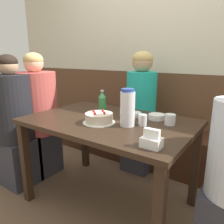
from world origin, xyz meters
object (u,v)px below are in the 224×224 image
Objects in this scene: birthday_cake at (99,118)px; soju_bottle at (102,102)px; person_teal_shirt at (38,115)px; person_grey_tee at (141,115)px; bench_seat at (151,146)px; bowl_soup_white at (134,114)px; napkin_holder at (152,141)px; glass_water_tall at (170,120)px; water_pitcher at (128,108)px; glass_tumbler_short at (143,120)px; person_dark_striped at (14,124)px; bowl_rice_small at (157,117)px.

soju_bottle reaches higher than birthday_cake.
person_grey_tee is at bearing 38.85° from person_teal_shirt.
birthday_cake is (-0.01, -0.94, 0.55)m from bench_seat.
bowl_soup_white reaches higher than bench_seat.
bench_seat is at bearing 154.04° from person_grey_tee.
soju_bottle is at bearing 145.82° from napkin_holder.
bowl_soup_white is 1.48× the size of glass_water_tall.
water_pitcher is at bearing 20.13° from person_grey_tee.
napkin_holder is 0.63m from bowl_soup_white.
person_dark_striped reaches higher than glass_tumbler_short.
soju_bottle reaches higher than bowl_rice_small.
birthday_cake is 0.20× the size of person_dark_striped.
person_dark_striped reaches higher than bench_seat.
glass_tumbler_short is (-0.16, -0.12, 0.00)m from glass_water_tall.
napkin_holder is 0.09× the size of person_teal_shirt.
person_dark_striped is at bearing 178.06° from napkin_holder.
soju_bottle is at bearing 162.73° from glass_tumbler_short.
bowl_soup_white is 1.12m from person_dark_striped.
birthday_cake is 0.32m from glass_tumbler_short.
bench_seat is 0.42m from person_grey_tee.
person_teal_shirt is 1.01× the size of person_dark_striped.
bowl_rice_small is 0.20m from glass_tumbler_short.
water_pitcher is 0.21× the size of person_teal_shirt.
bowl_rice_small is at bearing 9.88° from person_teal_shirt.
bowl_rice_small is at bearing 39.09° from person_grey_tee.
bowl_soup_white is at bearing 68.34° from birthday_cake.
person_teal_shirt reaches higher than water_pitcher.
bowl_rice_small is 1.23m from person_teal_shirt.
birthday_cake is 0.54m from napkin_holder.
person_grey_tee is (0.12, 0.52, -0.22)m from soju_bottle.
person_teal_shirt reaches higher than soju_bottle.
glass_tumbler_short reaches higher than glass_water_tall.
napkin_holder is 0.09× the size of person_grey_tee.
bowl_rice_small is at bearing 46.79° from birthday_cake.
glass_water_tall is (0.45, 0.25, 0.00)m from birthday_cake.
glass_tumbler_short is at bearing 13.00° from person_dark_striped.
birthday_cake reaches higher than bench_seat.
water_pitcher reaches higher than napkin_holder.
glass_tumbler_short is 1.19m from person_teal_shirt.
bowl_rice_small is 0.10× the size of person_grey_tee.
water_pitcher is 1.15m from person_dark_striped.
person_teal_shirt reaches higher than napkin_holder.
soju_bottle is 0.63m from glass_water_tall.
bench_seat is 0.92m from soju_bottle.
glass_water_tall is 0.06× the size of person_teal_shirt.
napkin_holder is (0.50, -1.13, 0.55)m from bench_seat.
bowl_rice_small is (0.30, -0.61, 0.54)m from bench_seat.
bowl_rice_small reaches higher than bench_seat.
napkin_holder is 0.56m from bowl_rice_small.
bowl_rice_small is (0.31, 0.33, -0.02)m from birthday_cake.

